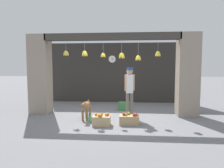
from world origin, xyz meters
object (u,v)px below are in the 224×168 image
at_px(shopkeeper, 130,88).
at_px(wall_clock, 112,59).
at_px(water_bottle, 90,118).
at_px(fruit_crate_oranges, 102,120).
at_px(dog, 86,106).
at_px(produce_box_green, 125,106).
at_px(fruit_crate_apples, 129,119).

bearing_deg(shopkeeper, wall_clock, -89.28).
bearing_deg(water_bottle, wall_clock, 83.64).
bearing_deg(fruit_crate_oranges, water_bottle, 143.57).
height_order(dog, produce_box_green, dog).
relative_size(dog, fruit_crate_oranges, 1.62).
distance_m(dog, water_bottle, 0.47).
bearing_deg(wall_clock, fruit_crate_oranges, -89.92).
distance_m(fruit_crate_oranges, wall_clock, 4.38).
xyz_separation_m(shopkeeper, fruit_crate_apples, (-0.01, -0.84, -0.85)).
height_order(dog, fruit_crate_oranges, dog).
distance_m(water_bottle, wall_clock, 4.14).
relative_size(produce_box_green, water_bottle, 1.66).
bearing_deg(produce_box_green, shopkeeper, -80.73).
height_order(fruit_crate_oranges, water_bottle, fruit_crate_oranges).
height_order(shopkeeper, produce_box_green, shopkeeper).
distance_m(produce_box_green, water_bottle, 2.13).
bearing_deg(water_bottle, produce_box_green, 60.68).
relative_size(shopkeeper, fruit_crate_apples, 2.93).
bearing_deg(fruit_crate_apples, dog, 161.92).
bearing_deg(produce_box_green, fruit_crate_oranges, -106.31).
xyz_separation_m(shopkeeper, fruit_crate_oranges, (-0.82, -1.02, -0.85)).
height_order(fruit_crate_apples, produce_box_green, fruit_crate_apples).
bearing_deg(wall_clock, fruit_crate_apples, -77.82).
relative_size(fruit_crate_apples, water_bottle, 2.02).
bearing_deg(shopkeeper, fruit_crate_apples, 74.14).
xyz_separation_m(dog, fruit_crate_apples, (1.39, -0.46, -0.27)).
distance_m(fruit_crate_apples, produce_box_green, 1.99).
bearing_deg(dog, shopkeeper, 108.84).
distance_m(shopkeeper, fruit_crate_oranges, 1.56).
height_order(shopkeeper, fruit_crate_apples, shopkeeper).
distance_m(dog, fruit_crate_oranges, 0.91).
height_order(produce_box_green, wall_clock, wall_clock).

